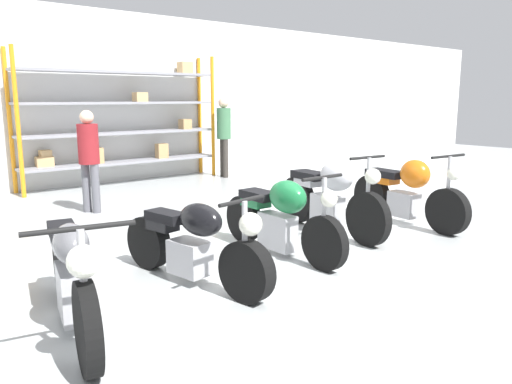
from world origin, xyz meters
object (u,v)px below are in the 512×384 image
motorcycle_green (281,216)px  motorcycle_orange (407,192)px  shelving_rack (123,120)px  person_near_rack (224,130)px  motorcycle_silver (330,195)px  person_browsing (89,153)px  motorcycle_grey (72,275)px  motorcycle_black (194,244)px

motorcycle_green → motorcycle_orange: motorcycle_orange is taller
shelving_rack → person_near_rack: size_ratio=2.37×
motorcycle_silver → person_browsing: (-2.00, 3.26, 0.43)m
person_browsing → motorcycle_silver: bearing=92.5°
motorcycle_grey → motorcycle_orange: size_ratio=1.04×
motorcycle_grey → motorcycle_silver: bearing=112.9°
motorcycle_silver → motorcycle_black: bearing=-73.2°
motorcycle_green → shelving_rack: bearing=172.8°
motorcycle_black → motorcycle_green: 1.28m
motorcycle_black → motorcycle_silver: (2.42, 0.44, 0.11)m
motorcycle_silver → person_browsing: bearing=-141.9°
motorcycle_green → person_browsing: bearing=-166.0°
shelving_rack → motorcycle_silver: size_ratio=2.06×
motorcycle_green → motorcycle_silver: size_ratio=0.95×
motorcycle_orange → person_near_rack: bearing=-179.8°
motorcycle_green → motorcycle_orange: bearing=88.6°
motorcycle_grey → motorcycle_silver: (3.69, 0.67, 0.06)m
motorcycle_silver → person_near_rack: 5.20m
person_browsing → motorcycle_orange: bearing=102.6°
shelving_rack → motorcycle_green: shelving_rack is taller
shelving_rack → motorcycle_black: size_ratio=2.19×
motorcycle_grey → person_near_rack: size_ratio=1.14×
motorcycle_black → motorcycle_grey: bearing=-89.1°
shelving_rack → motorcycle_grey: 7.09m
shelving_rack → person_near_rack: bearing=-17.1°
shelving_rack → motorcycle_black: shelving_rack is taller
motorcycle_green → motorcycle_grey: bearing=-80.8°
motorcycle_black → motorcycle_orange: (3.64, 0.07, 0.07)m
motorcycle_silver → person_browsing: size_ratio=1.30×
motorcycle_orange → person_browsing: (-3.22, 3.62, 0.47)m
motorcycle_grey → motorcycle_black: 1.29m
shelving_rack → motorcycle_grey: shelving_rack is taller
motorcycle_grey → person_near_rack: bearing=148.0°
person_near_rack → motorcycle_grey: bearing=61.9°
motorcycle_silver → motorcycle_orange: (1.22, -0.37, -0.04)m
motorcycle_orange → motorcycle_black: bearing=-82.7°
motorcycle_black → motorcycle_orange: size_ratio=0.98×
motorcycle_green → person_browsing: (-0.85, 3.54, 0.49)m
motorcycle_silver → motorcycle_orange: size_ratio=1.04×
person_near_rack → shelving_rack: bearing=-0.6°
motorcycle_orange → motorcycle_silver: bearing=-100.5°
motorcycle_grey → person_browsing: 4.31m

